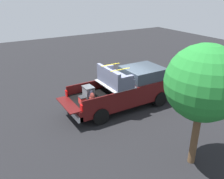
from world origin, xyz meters
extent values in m
plane|color=black|center=(0.00, 0.00, 0.00)|extent=(40.00, 40.00, 0.00)
cube|color=#470F0F|center=(0.00, 0.00, 0.61)|extent=(5.50, 1.92, 0.48)
cube|color=black|center=(-1.20, 0.00, 0.87)|extent=(2.80, 1.80, 0.04)
cube|color=#470F0F|center=(-1.20, 0.93, 1.10)|extent=(2.80, 0.06, 0.50)
cube|color=#470F0F|center=(-1.20, -0.93, 1.10)|extent=(2.80, 0.06, 0.50)
cube|color=#470F0F|center=(0.17, 0.00, 1.10)|extent=(0.06, 1.80, 0.50)
cube|color=#470F0F|center=(-2.88, 0.00, 0.87)|extent=(0.55, 1.80, 0.04)
cube|color=#B2B2B7|center=(-0.43, 0.00, 1.37)|extent=(1.25, 1.92, 0.04)
cube|color=#470F0F|center=(1.35, 0.00, 1.10)|extent=(2.30, 1.92, 0.50)
cube|color=#2D3842|center=(1.25, 0.00, 1.64)|extent=(1.94, 1.76, 0.58)
cube|color=#470F0F|center=(2.70, 0.00, 1.04)|extent=(0.40, 1.82, 0.38)
cube|color=#B2B2B7|center=(-2.72, 0.00, 0.49)|extent=(0.24, 1.92, 0.24)
cube|color=red|center=(-2.62, 0.88, 1.03)|extent=(0.06, 0.20, 0.28)
cube|color=red|center=(-2.62, -0.88, 1.03)|extent=(0.06, 0.20, 0.28)
cylinder|color=black|center=(1.75, 0.88, 0.39)|extent=(0.78, 0.30, 0.78)
cylinder|color=black|center=(1.75, -0.88, 0.39)|extent=(0.78, 0.30, 0.78)
cylinder|color=black|center=(-1.75, 0.88, 0.39)|extent=(0.78, 0.30, 0.78)
cylinder|color=black|center=(-1.75, -0.88, 0.39)|extent=(0.78, 0.30, 0.78)
cube|color=slate|center=(-1.73, 0.30, 1.12)|extent=(0.40, 0.55, 0.45)
cube|color=#505359|center=(-1.73, 0.30, 1.37)|extent=(0.44, 0.59, 0.05)
ellipsoid|color=black|center=(-1.76, -0.11, 1.12)|extent=(0.20, 0.31, 0.46)
ellipsoid|color=black|center=(-1.87, -0.11, 1.05)|extent=(0.09, 0.21, 0.20)
ellipsoid|color=maroon|center=(-1.83, -0.32, 1.11)|extent=(0.20, 0.35, 0.44)
ellipsoid|color=maroon|center=(-1.94, -0.32, 1.04)|extent=(0.09, 0.24, 0.19)
cube|color=red|center=(-2.30, -0.26, 1.04)|extent=(0.26, 0.34, 0.30)
cube|color=#262628|center=(-2.30, -0.26, 1.21)|extent=(0.28, 0.36, 0.04)
cube|color=#4C5166|center=(-0.43, 0.00, 1.60)|extent=(0.93, 1.98, 0.42)
cube|color=#4C5166|center=(-0.81, 0.00, 2.01)|extent=(0.16, 1.98, 0.40)
cube|color=#4C5166|center=(-0.38, 0.89, 1.92)|extent=(0.69, 0.20, 0.22)
cube|color=#4C5166|center=(-0.38, -0.89, 1.92)|extent=(0.69, 0.20, 0.22)
cube|color=yellow|center=(-0.43, 0.45, 2.22)|extent=(1.03, 0.03, 0.02)
cube|color=yellow|center=(-0.43, -0.45, 2.22)|extent=(1.03, 0.03, 0.02)
cylinder|color=brown|center=(-0.21, -4.79, 1.14)|extent=(0.24, 0.24, 2.27)
sphere|color=#21792D|center=(-0.21, -4.79, 3.00)|extent=(2.42, 2.42, 2.42)
cylinder|color=#3F4C66|center=(3.02, 0.33, 0.45)|extent=(0.56, 0.56, 0.90)
cylinder|color=#3F4C66|center=(3.02, 0.33, 0.94)|extent=(0.60, 0.60, 0.08)
camera|label=1|loc=(-6.05, -9.09, 5.66)|focal=37.87mm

